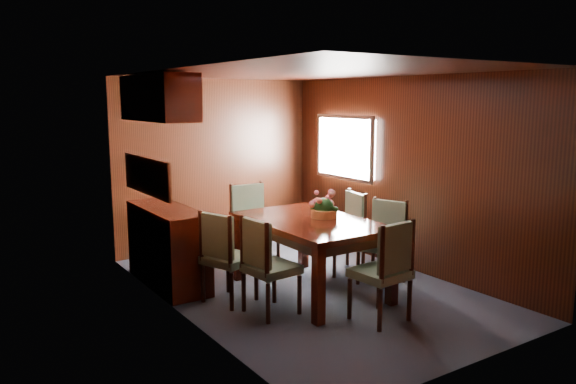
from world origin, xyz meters
TOP-DOWN VIEW (x-y plane):
  - ground at (0.00, 0.00)m, footprint 4.50×4.50m
  - room_shell at (-0.10, 0.33)m, footprint 3.06×4.52m
  - sideboard at (-1.25, 1.00)m, footprint 0.48×1.40m
  - dining_table at (-0.04, -0.11)m, footprint 1.09×1.74m
  - chair_left_near at (-0.81, -0.42)m, footprint 0.49×0.51m
  - chair_left_far at (-0.99, 0.09)m, footprint 0.58×0.59m
  - chair_right_near at (0.88, -0.31)m, footprint 0.58×0.59m
  - chair_right_far at (0.80, 0.27)m, footprint 0.54×0.56m
  - chair_head at (0.05, -1.22)m, footprint 0.51×0.49m
  - chair_foot at (-0.07, 1.12)m, footprint 0.51×0.49m
  - flower_centerpiece at (0.16, -0.10)m, footprint 0.31×0.31m

SIDE VIEW (x-z plane):
  - ground at x=0.00m, z-range 0.00..0.00m
  - sideboard at x=-1.25m, z-range 0.00..0.90m
  - chair_right_near at x=0.88m, z-range 0.05..1.02m
  - chair_left_far at x=-0.99m, z-range 0.05..1.04m
  - chair_left_near at x=-0.81m, z-range 0.05..1.05m
  - chair_right_far at x=0.80m, z-range 0.05..1.05m
  - chair_head at x=0.05m, z-range 0.06..1.06m
  - chair_foot at x=-0.07m, z-range 0.06..1.12m
  - dining_table at x=-0.04m, z-range 0.29..1.11m
  - flower_centerpiece at x=0.16m, z-range 0.81..1.12m
  - room_shell at x=-0.10m, z-range 0.43..2.84m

